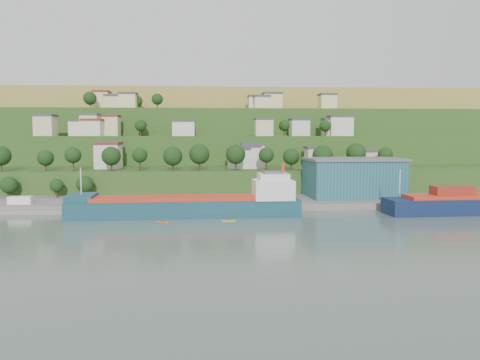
{
  "coord_description": "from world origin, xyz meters",
  "views": [
    {
      "loc": [
        4.04,
        -119.69,
        22.04
      ],
      "look_at": [
        12.66,
        15.0,
        9.28
      ],
      "focal_mm": 35.0,
      "sensor_mm": 36.0,
      "label": 1
    }
  ],
  "objects": [
    {
      "name": "cargo_ship_near",
      "position": [
        -0.82,
        8.29,
        2.59
      ],
      "size": [
        63.45,
        12.35,
        16.22
      ],
      "rotation": [
        0.0,
        0.0,
        0.04
      ],
      "color": "#14394C",
      "rests_on": "ground"
    },
    {
      "name": "hillside",
      "position": [
        0.0,
        168.68,
        0.08
      ],
      "size": [
        360.0,
        210.87,
        96.0
      ],
      "color": "#284719",
      "rests_on": "ground"
    },
    {
      "name": "dinghy",
      "position": [
        -40.61,
        18.98,
        1.56
      ],
      "size": [
        3.73,
        1.73,
        0.72
      ],
      "primitive_type": "cube",
      "rotation": [
        0.0,
        0.0,
        0.11
      ],
      "color": "silver",
      "rests_on": "pebble_beach"
    },
    {
      "name": "caravan",
      "position": [
        -52.0,
        20.84,
        2.74
      ],
      "size": [
        6.74,
        3.08,
        3.09
      ],
      "primitive_type": "cube",
      "rotation": [
        0.0,
        0.0,
        0.05
      ],
      "color": "white",
      "rests_on": "pebble_beach"
    },
    {
      "name": "pebble_beach",
      "position": [
        -55.0,
        22.0,
        0.0
      ],
      "size": [
        40.0,
        18.0,
        2.4
      ],
      "primitive_type": "cube",
      "color": "slate",
      "rests_on": "ground"
    },
    {
      "name": "warehouse",
      "position": [
        51.11,
        31.0,
        8.43
      ],
      "size": [
        31.96,
        20.61,
        12.8
      ],
      "rotation": [
        0.0,
        0.0,
        0.05
      ],
      "color": "#1F4C5F",
      "rests_on": "quay"
    },
    {
      "name": "ground",
      "position": [
        0.0,
        0.0,
        0.0
      ],
      "size": [
        500.0,
        500.0,
        0.0
      ],
      "primitive_type": "plane",
      "color": "#414F49",
      "rests_on": "ground"
    },
    {
      "name": "kayak_yellow",
      "position": [
        8.75,
        -0.09,
        0.25
      ],
      "size": [
        3.4,
        0.83,
        0.84
      ],
      "rotation": [
        0.0,
        0.0,
        0.07
      ],
      "color": "gold",
      "rests_on": "ground"
    },
    {
      "name": "quay",
      "position": [
        20.0,
        28.0,
        0.0
      ],
      "size": [
        220.0,
        26.0,
        4.0
      ],
      "primitive_type": "cube",
      "color": "slate",
      "rests_on": "ground"
    },
    {
      "name": "kayak_orange",
      "position": [
        -8.06,
        -0.69,
        0.24
      ],
      "size": [
        3.25,
        1.84,
        0.82
      ],
      "rotation": [
        0.0,
        0.0,
        -0.41
      ],
      "color": "#CC5812",
      "rests_on": "ground"
    }
  ]
}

